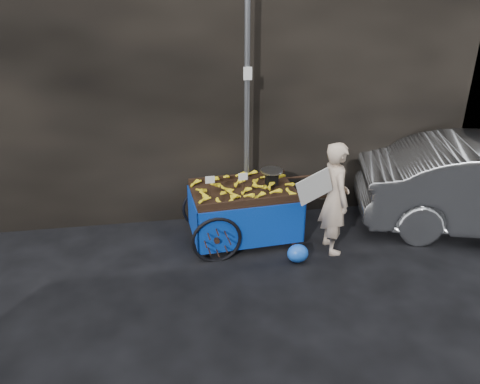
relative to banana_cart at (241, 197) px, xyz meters
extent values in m
plane|color=black|center=(-0.14, -0.83, -0.71)|extent=(80.00, 80.00, 0.00)
cube|color=black|center=(-1.14, 1.77, 1.79)|extent=(11.00, 2.00, 5.00)
cylinder|color=slate|center=(0.16, 0.47, 1.29)|extent=(0.08, 0.08, 4.00)
cube|color=white|center=(0.16, 0.42, 1.69)|extent=(0.12, 0.02, 0.18)
cube|color=black|center=(0.05, 0.00, 0.05)|extent=(1.58, 1.06, 0.06)
cube|color=black|center=(0.01, 0.45, 0.12)|extent=(1.51, 0.16, 0.09)
cube|color=black|center=(0.08, -0.44, 0.12)|extent=(1.51, 0.16, 0.09)
cube|color=black|center=(0.74, -0.32, -0.33)|extent=(0.05, 0.05, 0.76)
cube|color=black|center=(0.68, 0.43, -0.33)|extent=(0.05, 0.05, 0.76)
cylinder|color=black|center=(1.07, -0.29, 0.05)|extent=(0.47, 0.08, 0.04)
cylinder|color=black|center=(1.01, 0.46, 0.05)|extent=(0.47, 0.08, 0.04)
torus|color=black|center=(-0.43, -0.55, -0.38)|extent=(0.71, 0.10, 0.71)
torus|color=black|center=(-0.51, 0.47, -0.38)|extent=(0.71, 0.10, 0.71)
cylinder|color=black|center=(-0.47, -0.04, -0.38)|extent=(0.13, 1.06, 0.05)
cube|color=#072D92|center=(0.09, -0.48, -0.27)|extent=(1.55, 0.14, 0.64)
cube|color=#072D92|center=(0.01, 0.48, -0.27)|extent=(1.55, 0.14, 0.64)
cube|color=#072D92|center=(-0.71, -0.06, -0.27)|extent=(0.10, 0.98, 0.64)
cube|color=#072D92|center=(0.81, 0.06, -0.27)|extent=(0.10, 0.98, 0.64)
cube|color=black|center=(0.47, 0.08, 0.21)|extent=(0.18, 0.15, 0.15)
cylinder|color=silver|center=(0.47, 0.08, 0.34)|extent=(0.35, 0.35, 0.03)
cube|color=white|center=(-0.46, -0.14, 0.36)|extent=(0.13, 0.02, 0.10)
cube|color=white|center=(0.01, -0.10, 0.36)|extent=(0.13, 0.02, 0.10)
imported|color=beige|center=(1.25, -0.49, 0.11)|extent=(0.42, 0.62, 1.64)
cube|color=silver|center=(0.88, -0.67, 0.40)|extent=(0.57, 0.16, 0.50)
ellipsoid|color=blue|center=(0.68, -0.75, -0.57)|extent=(0.30, 0.24, 0.27)
camera|label=1|loc=(-0.98, -6.07, 2.95)|focal=35.00mm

